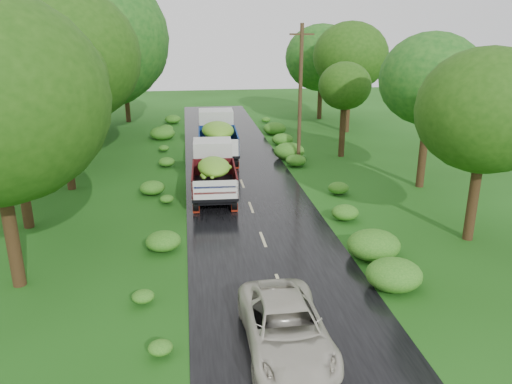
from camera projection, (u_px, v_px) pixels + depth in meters
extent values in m
plane|color=#163F0D|center=(306.00, 355.00, 14.02)|extent=(120.00, 120.00, 0.00)
cube|color=black|center=(275.00, 272.00, 18.71)|extent=(6.50, 80.00, 0.02)
cube|color=#BFB78C|center=(306.00, 355.00, 14.01)|extent=(0.12, 1.60, 0.00)
cube|color=#BFB78C|center=(280.00, 285.00, 17.76)|extent=(0.12, 1.60, 0.00)
cube|color=#BFB78C|center=(263.00, 239.00, 21.52)|extent=(0.12, 1.60, 0.00)
cube|color=#BFB78C|center=(251.00, 207.00, 25.27)|extent=(0.12, 1.60, 0.00)
cube|color=#BFB78C|center=(242.00, 184.00, 29.02)|extent=(0.12, 1.60, 0.00)
cube|color=#BFB78C|center=(235.00, 165.00, 32.78)|extent=(0.12, 1.60, 0.00)
cube|color=#BFB78C|center=(230.00, 151.00, 36.53)|extent=(0.12, 1.60, 0.00)
cube|color=#BFB78C|center=(226.00, 139.00, 40.29)|extent=(0.12, 1.60, 0.00)
cube|color=#BFB78C|center=(222.00, 129.00, 44.04)|extent=(0.12, 1.60, 0.00)
cube|color=#BFB78C|center=(219.00, 121.00, 47.79)|extent=(0.12, 1.60, 0.00)
cube|color=#BFB78C|center=(216.00, 114.00, 51.55)|extent=(0.12, 1.60, 0.00)
cube|color=black|center=(214.00, 185.00, 26.73)|extent=(1.88, 5.52, 0.27)
cylinder|color=black|center=(197.00, 178.00, 28.55)|extent=(0.31, 0.98, 0.97)
cylinder|color=black|center=(230.00, 177.00, 28.73)|extent=(0.31, 0.98, 0.97)
cylinder|color=black|center=(196.00, 196.00, 25.51)|extent=(0.31, 0.98, 0.97)
cylinder|color=black|center=(233.00, 195.00, 25.69)|extent=(0.31, 0.98, 0.97)
cylinder|color=black|center=(196.00, 203.00, 24.57)|extent=(0.31, 0.98, 0.97)
cylinder|color=black|center=(234.00, 201.00, 24.76)|extent=(0.31, 0.98, 0.97)
cube|color=maroon|center=(196.00, 209.00, 24.33)|extent=(0.33, 0.05, 0.44)
cube|color=maroon|center=(235.00, 208.00, 24.51)|extent=(0.33, 0.05, 0.44)
cube|color=silver|center=(213.00, 156.00, 28.44)|extent=(2.21, 1.92, 1.84)
cube|color=black|center=(214.00, 187.00, 25.70)|extent=(2.39, 4.25, 0.16)
cube|color=#4D0D13|center=(193.00, 178.00, 25.42)|extent=(0.23, 4.17, 0.92)
cube|color=#4D0D13|center=(235.00, 177.00, 25.63)|extent=(0.23, 4.17, 0.92)
cube|color=#4D0D13|center=(213.00, 167.00, 27.45)|extent=(2.23, 0.16, 0.92)
cube|color=silver|center=(215.00, 190.00, 23.60)|extent=(2.23, 0.16, 0.92)
ellipsoid|color=#45991B|center=(214.00, 167.00, 25.34)|extent=(2.00, 3.57, 0.97)
cube|color=black|center=(218.00, 148.00, 34.30)|extent=(2.09, 6.26, 0.31)
cylinder|color=black|center=(202.00, 144.00, 36.37)|extent=(0.34, 1.11, 1.10)
cylinder|color=black|center=(231.00, 143.00, 36.59)|extent=(0.34, 1.11, 1.10)
cylinder|color=black|center=(202.00, 156.00, 32.92)|extent=(0.34, 1.11, 1.10)
cylinder|color=black|center=(235.00, 155.00, 33.13)|extent=(0.34, 1.11, 1.10)
cylinder|color=black|center=(202.00, 161.00, 31.85)|extent=(0.34, 1.11, 1.10)
cylinder|color=black|center=(236.00, 160.00, 32.07)|extent=(0.34, 1.11, 1.10)
cube|color=maroon|center=(203.00, 166.00, 31.58)|extent=(0.38, 0.06, 0.50)
cube|color=maroon|center=(236.00, 165.00, 31.80)|extent=(0.38, 0.06, 0.50)
cube|color=silver|center=(216.00, 124.00, 36.25)|extent=(2.49, 2.17, 2.09)
cube|color=black|center=(218.00, 149.00, 33.13)|extent=(2.68, 4.81, 0.18)
cube|color=navy|center=(199.00, 140.00, 32.81)|extent=(0.23, 4.74, 1.05)
cube|color=navy|center=(236.00, 140.00, 33.06)|extent=(0.23, 4.74, 1.05)
cube|color=navy|center=(217.00, 133.00, 35.13)|extent=(2.53, 0.17, 1.05)
cube|color=silver|center=(219.00, 148.00, 30.75)|extent=(2.53, 0.17, 1.05)
ellipsoid|color=#45991B|center=(218.00, 130.00, 32.73)|extent=(2.25, 4.04, 1.10)
imported|color=beige|center=(286.00, 328.00, 14.05)|extent=(2.31, 4.96, 1.37)
cylinder|color=#382616|center=(300.00, 96.00, 32.01)|extent=(0.25, 0.25, 8.91)
cube|color=#382616|center=(302.00, 34.00, 30.80)|extent=(1.56, 0.15, 0.11)
cylinder|color=black|center=(3.00, 185.00, 16.60)|extent=(0.46, 0.46, 7.49)
cylinder|color=black|center=(18.00, 151.00, 21.73)|extent=(0.45, 0.45, 7.16)
ellipsoid|color=#1C470D|center=(8.00, 88.00, 20.86)|extent=(3.75, 3.75, 3.37)
cylinder|color=black|center=(64.00, 127.00, 27.04)|extent=(0.45, 0.45, 7.03)
ellipsoid|color=#1C470D|center=(58.00, 77.00, 26.19)|extent=(3.24, 3.24, 2.92)
cylinder|color=black|center=(68.00, 107.00, 30.96)|extent=(0.47, 0.47, 7.94)
ellipsoid|color=#1C470D|center=(62.00, 56.00, 29.99)|extent=(4.35, 4.35, 3.91)
cylinder|color=black|center=(87.00, 102.00, 36.15)|extent=(0.45, 0.45, 6.94)
ellipsoid|color=#1C470D|center=(83.00, 65.00, 35.31)|extent=(3.61, 3.61, 3.25)
cylinder|color=black|center=(94.00, 81.00, 40.92)|extent=(0.49, 0.49, 8.79)
ellipsoid|color=#1C470D|center=(89.00, 39.00, 39.85)|extent=(5.03, 5.03, 4.53)
cylinder|color=black|center=(126.00, 83.00, 46.38)|extent=(0.45, 0.45, 7.18)
ellipsoid|color=#1C470D|center=(123.00, 53.00, 45.50)|extent=(3.99, 3.99, 3.59)
cylinder|color=black|center=(478.00, 169.00, 20.60)|extent=(0.43, 0.43, 6.33)
ellipsoid|color=#124914|center=(486.00, 110.00, 19.83)|extent=(3.34, 3.34, 3.01)
cylinder|color=black|center=(426.00, 127.00, 27.49)|extent=(0.44, 0.44, 6.86)
ellipsoid|color=#124914|center=(431.00, 79.00, 26.66)|extent=(3.32, 3.32, 2.99)
cylinder|color=black|center=(343.00, 117.00, 34.24)|extent=(0.41, 0.41, 5.56)
ellipsoid|color=#124914|center=(345.00, 86.00, 33.57)|extent=(2.67, 2.67, 2.40)
cylinder|color=black|center=(349.00, 90.00, 41.89)|extent=(0.45, 0.45, 7.20)
ellipsoid|color=#124914|center=(351.00, 56.00, 41.01)|extent=(3.52, 3.52, 3.17)
cylinder|color=black|center=(320.00, 85.00, 48.00)|extent=(0.44, 0.44, 6.60)
ellipsoid|color=#124914|center=(322.00, 58.00, 47.20)|extent=(3.72, 3.72, 3.35)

